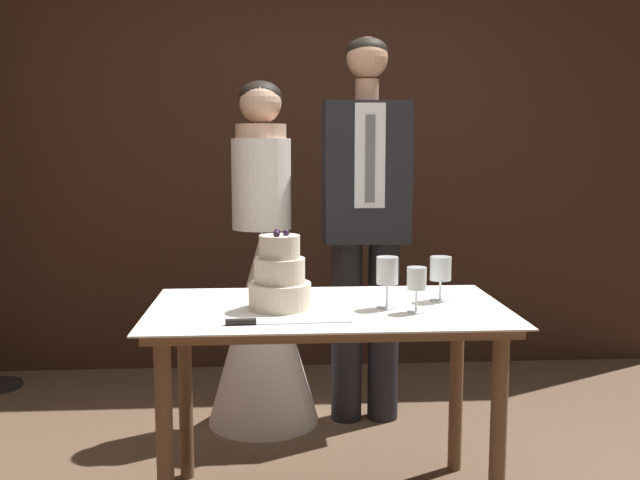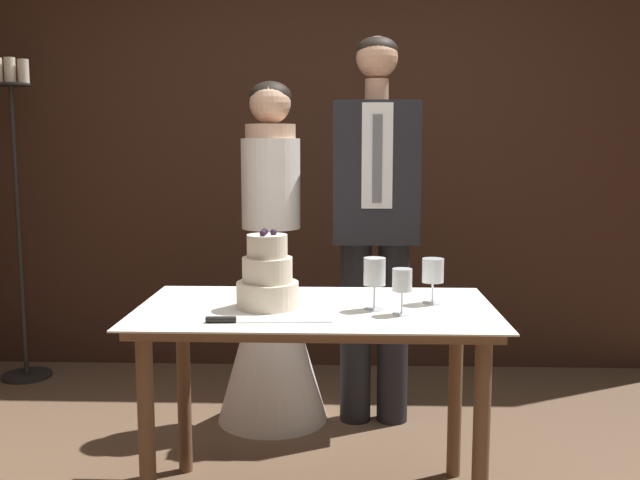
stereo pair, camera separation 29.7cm
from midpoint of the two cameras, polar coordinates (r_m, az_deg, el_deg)
wall_back at (r=4.31m, az=2.80°, el=8.75°), size 4.59×0.12×2.87m
cake_table at (r=2.60m, az=2.96°, el=-7.54°), size 1.29×0.73×0.76m
tiered_cake at (r=2.55m, az=-0.90°, el=-3.06°), size 0.22×0.22×0.29m
cake_knife at (r=2.35m, az=-2.50°, el=-6.49°), size 0.42×0.04×0.02m
wine_glass_near at (r=2.53m, az=7.75°, el=-2.77°), size 0.08×0.08×0.19m
wine_glass_middle at (r=2.47m, az=10.03°, el=-3.42°), size 0.07×0.07×0.16m
wine_glass_far at (r=2.67m, az=12.20°, el=-2.53°), size 0.08×0.08×0.17m
bride at (r=3.46m, az=-1.42°, el=-4.84°), size 0.54×0.54×1.64m
groom at (r=3.40m, az=6.96°, el=1.97°), size 0.40×0.25×1.84m
candle_stand at (r=4.33m, az=-21.24°, el=1.87°), size 0.28×0.28×1.83m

